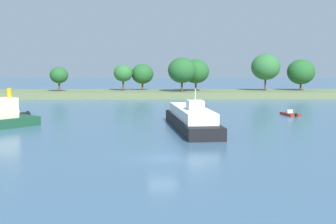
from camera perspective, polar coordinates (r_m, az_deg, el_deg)
name	(u,v)px	position (r m, az deg, el deg)	size (l,w,h in m)	color
ground_plane	(163,158)	(41.75, -0.63, -5.60)	(400.00, 400.00, 0.00)	#3D607F
treeline_island	(185,85)	(113.25, 2.01, 3.25)	(98.66, 15.31, 10.22)	#66754C
white_riverboat	(192,119)	(59.63, 2.84, -0.82)	(6.23, 20.31, 5.21)	black
small_motorboat	(290,114)	(77.07, 14.49, -0.22)	(2.44, 4.37, 0.86)	maroon
fishing_skiff	(18,114)	(77.55, -17.54, -0.26)	(3.17, 3.99, 0.89)	black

